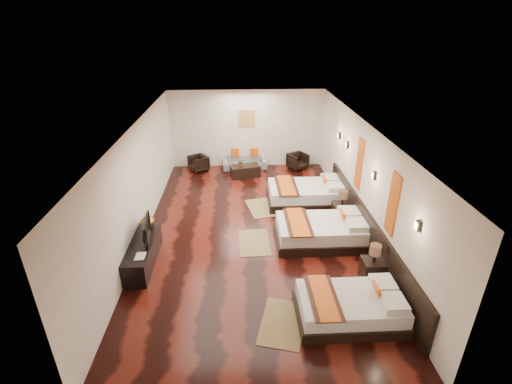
{
  "coord_description": "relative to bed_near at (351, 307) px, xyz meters",
  "views": [
    {
      "loc": [
        -0.3,
        -8.25,
        5.05
      ],
      "look_at": [
        0.1,
        0.05,
        1.1
      ],
      "focal_mm": 25.83,
      "sensor_mm": 36.0,
      "label": 1
    }
  ],
  "objects": [
    {
      "name": "armchair_right",
      "position": [
        0.16,
        7.49,
        0.03
      ],
      "size": [
        0.85,
        0.86,
        0.58
      ],
      "primitive_type": "imported",
      "rotation": [
        0.0,
        0.0,
        0.53
      ],
      "color": "black",
      "rests_on": "floor"
    },
    {
      "name": "bed_mid",
      "position": [
        0.0,
        2.6,
        0.03
      ],
      "size": [
        2.21,
        1.39,
        0.84
      ],
      "color": "black",
      "rests_on": "floor"
    },
    {
      "name": "jute_mat_mid",
      "position": [
        -1.66,
        2.6,
        -0.25
      ],
      "size": [
        0.78,
        1.22,
        0.01
      ],
      "primitive_type": "cube",
      "rotation": [
        0.0,
        0.0,
        0.03
      ],
      "color": "olive",
      "rests_on": "floor"
    },
    {
      "name": "sconce_mid",
      "position": [
        1.01,
        2.35,
        1.6
      ],
      "size": [
        0.07,
        0.12,
        0.18
      ],
      "color": "black",
      "rests_on": "right_wall"
    },
    {
      "name": "jute_mat_far",
      "position": [
        -1.36,
        4.44,
        -0.25
      ],
      "size": [
        0.99,
        1.33,
        0.01
      ],
      "primitive_type": "cube",
      "rotation": [
        0.0,
        0.0,
        0.21
      ],
      "color": "olive",
      "rests_on": "floor"
    },
    {
      "name": "tv",
      "position": [
        -4.14,
        2.0,
        0.55
      ],
      "size": [
        0.23,
        0.89,
        0.51
      ],
      "primitive_type": "imported",
      "rotation": [
        0.0,
        0.0,
        1.7
      ],
      "color": "black",
      "rests_on": "tv_console"
    },
    {
      "name": "back_wall",
      "position": [
        -1.69,
        7.9,
        1.15
      ],
      "size": [
        5.5,
        0.01,
        2.8
      ],
      "primitive_type": "cube",
      "color": "silver",
      "rests_on": "floor"
    },
    {
      "name": "bed_near",
      "position": [
        0.0,
        0.0,
        0.0
      ],
      "size": [
        1.95,
        1.23,
        0.74
      ],
      "color": "black",
      "rests_on": "floor"
    },
    {
      "name": "right_wall",
      "position": [
        1.06,
        3.15,
        1.15
      ],
      "size": [
        0.01,
        9.5,
        2.8
      ],
      "primitive_type": "cube",
      "color": "silver",
      "rests_on": "floor"
    },
    {
      "name": "ceiling",
      "position": [
        -1.69,
        3.15,
        2.55
      ],
      "size": [
        5.5,
        9.5,
        0.01
      ],
      "primitive_type": "cube",
      "color": "white",
      "rests_on": "floor"
    },
    {
      "name": "tv_console",
      "position": [
        -4.19,
        1.88,
        0.02
      ],
      "size": [
        0.5,
        1.8,
        0.55
      ],
      "primitive_type": "cube",
      "color": "black",
      "rests_on": "floor"
    },
    {
      "name": "table_plant",
      "position": [
        -1.94,
        6.84,
        0.28
      ],
      "size": [
        0.25,
        0.22,
        0.26
      ],
      "primitive_type": "imported",
      "rotation": [
        0.0,
        0.0,
        -0.06
      ],
      "color": "#2B6020",
      "rests_on": "coffee_table"
    },
    {
      "name": "orange_panel_b",
      "position": [
        1.04,
        3.45,
        1.45
      ],
      "size": [
        0.04,
        0.4,
        1.3
      ],
      "primitive_type": "cube",
      "color": "#D86014",
      "rests_on": "right_wall"
    },
    {
      "name": "orange_panel_a",
      "position": [
        1.04,
        1.25,
        1.45
      ],
      "size": [
        0.04,
        0.4,
        1.3
      ],
      "primitive_type": "cube",
      "color": "#D86014",
      "rests_on": "right_wall"
    },
    {
      "name": "figurine",
      "position": [
        -4.19,
        2.59,
        0.47
      ],
      "size": [
        0.42,
        0.42,
        0.35
      ],
      "primitive_type": "imported",
      "rotation": [
        0.0,
        0.0,
        0.28
      ],
      "color": "brown",
      "rests_on": "tv_console"
    },
    {
      "name": "book",
      "position": [
        -4.19,
        1.34,
        0.31
      ],
      "size": [
        0.21,
        0.28,
        0.03
      ],
      "primitive_type": "imported",
      "rotation": [
        0.0,
        0.0,
        -0.01
      ],
      "color": "black",
      "rests_on": "tv_console"
    },
    {
      "name": "jute_mat_near",
      "position": [
        -1.27,
        -0.08,
        -0.25
      ],
      "size": [
        1.03,
        1.35,
        0.01
      ],
      "primitive_type": "cube",
      "rotation": [
        0.0,
        0.0,
        -0.25
      ],
      "color": "olive",
      "rests_on": "floor"
    },
    {
      "name": "sconce_lounge",
      "position": [
        1.01,
        5.45,
        1.6
      ],
      "size": [
        0.07,
        0.12,
        0.18
      ],
      "color": "black",
      "rests_on": "right_wall"
    },
    {
      "name": "sconce_far",
      "position": [
        1.01,
        4.55,
        1.6
      ],
      "size": [
        0.07,
        0.12,
        0.18
      ],
      "color": "black",
      "rests_on": "right_wall"
    },
    {
      "name": "floor",
      "position": [
        -1.69,
        3.15,
        -0.25
      ],
      "size": [
        5.5,
        9.5,
        0.01
      ],
      "primitive_type": "cube",
      "color": "black",
      "rests_on": "ground"
    },
    {
      "name": "sofa",
      "position": [
        -1.79,
        7.6,
        -0.02
      ],
      "size": [
        1.66,
        0.77,
        0.47
      ],
      "primitive_type": "imported",
      "rotation": [
        0.0,
        0.0,
        0.09
      ],
      "color": "gray",
      "rests_on": "floor"
    },
    {
      "name": "bed_far",
      "position": [
        0.0,
        4.71,
        0.04
      ],
      "size": [
        2.27,
        1.43,
        0.87
      ],
      "color": "black",
      "rests_on": "floor"
    },
    {
      "name": "coffee_table",
      "position": [
        -1.79,
        6.83,
        -0.05
      ],
      "size": [
        1.09,
        0.72,
        0.4
      ],
      "primitive_type": "cube",
      "rotation": [
        0.0,
        0.0,
        0.23
      ],
      "color": "black",
      "rests_on": "floor"
    },
    {
      "name": "nightstand_b",
      "position": [
        0.75,
        3.57,
        0.07
      ],
      "size": [
        0.46,
        0.46,
        0.92
      ],
      "color": "black",
      "rests_on": "floor"
    },
    {
      "name": "gold_artwork",
      "position": [
        -1.69,
        7.88,
        1.55
      ],
      "size": [
        0.6,
        0.04,
        0.6
      ],
      "primitive_type": "cube",
      "color": "#AD873F",
      "rests_on": "back_wall"
    },
    {
      "name": "nightstand_a",
      "position": [
        0.75,
        1.05,
        0.05
      ],
      "size": [
        0.44,
        0.44,
        0.87
      ],
      "color": "black",
      "rests_on": "floor"
    },
    {
      "name": "sconce_near",
      "position": [
        1.01,
        0.15,
        1.6
      ],
      "size": [
        0.07,
        0.12,
        0.18
      ],
      "color": "black",
      "rests_on": "right_wall"
    },
    {
      "name": "headboard_panel",
      "position": [
        1.02,
        2.35,
        0.2
      ],
      "size": [
        0.08,
        6.6,
        0.9
      ],
      "primitive_type": "cube",
      "color": "black",
      "rests_on": "floor"
    },
    {
      "name": "armchair_left",
      "position": [
        -3.47,
        7.47,
        0.03
      ],
      "size": [
        0.84,
        0.84,
        0.56
      ],
      "primitive_type": "imported",
      "rotation": [
        0.0,
        0.0,
        -1.02
      ],
      "color": "black",
      "rests_on": "floor"
    },
    {
      "name": "left_wall",
      "position": [
        -4.44,
        3.15,
        1.15
      ],
      "size": [
        0.01,
        9.5,
        2.8
      ],
      "primitive_type": "cube",
      "color": "silver",
      "rests_on": "floor"
    }
  ]
}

